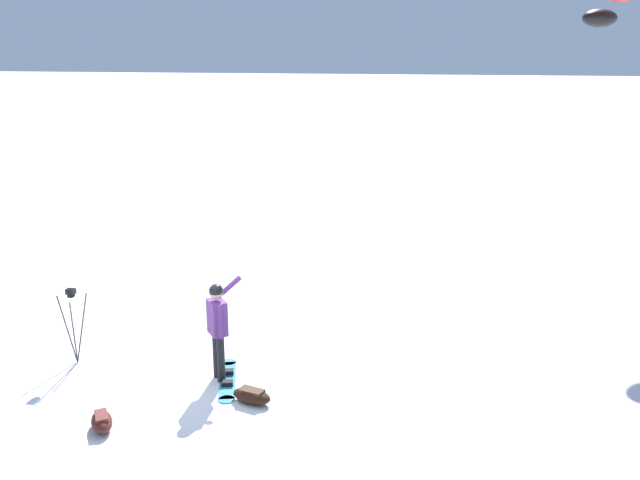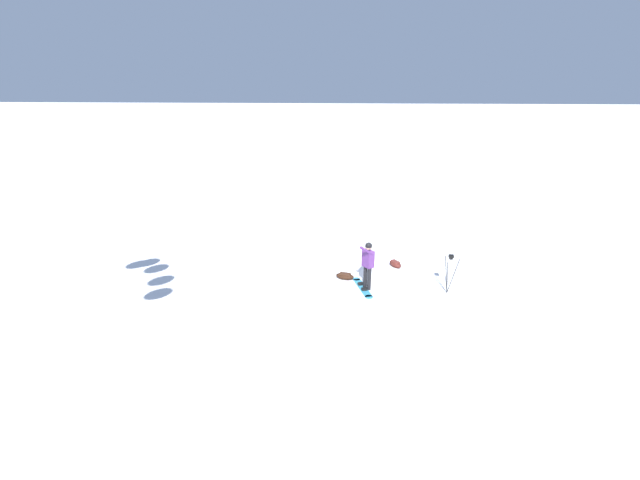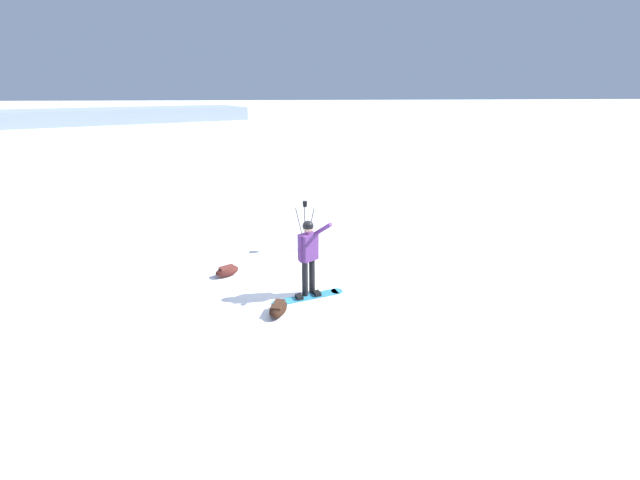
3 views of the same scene
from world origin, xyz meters
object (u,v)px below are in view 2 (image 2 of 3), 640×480
object	(u,v)px
gear_bag_small	(345,276)
snowboarder	(368,261)
camera_tripod	(450,266)
gear_bag_large	(395,264)
snowboard	(362,287)

from	to	relation	value
gear_bag_small	snowboarder	bearing A→B (deg)	48.93
camera_tripod	snowboarder	bearing A→B (deg)	-91.92
gear_bag_large	gear_bag_small	distance (m)	2.40
snowboarder	gear_bag_small	bearing A→B (deg)	-131.07
snowboard	gear_bag_small	distance (m)	0.95
snowboarder	gear_bag_large	xyz separation A→B (m)	(-2.00, 1.21, -0.97)
snowboarder	gear_bag_large	distance (m)	2.53
snowboarder	snowboard	distance (m)	1.10
snowboard	gear_bag_large	xyz separation A→B (m)	(-1.97, 1.36, 0.11)
gear_bag_small	gear_bag_large	bearing A→B (deg)	122.59
snowboarder	gear_bag_small	size ratio (longest dim) A/B	2.40
camera_tripod	gear_bag_small	bearing A→B (deg)	-102.34
snowboard	snowboarder	bearing A→B (deg)	79.67
camera_tripod	gear_bag_small	size ratio (longest dim) A/B	1.93
gear_bag_large	gear_bag_small	size ratio (longest dim) A/B	0.91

